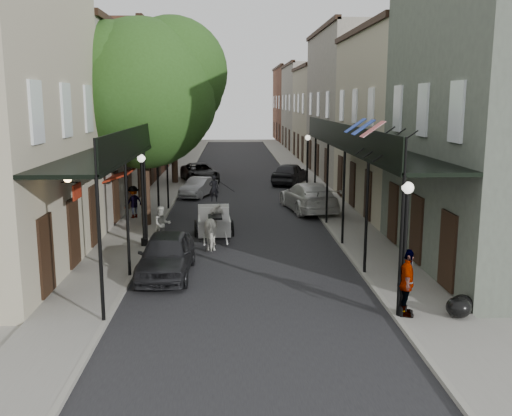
{
  "coord_description": "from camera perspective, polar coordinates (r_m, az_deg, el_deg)",
  "views": [
    {
      "loc": [
        -0.52,
        -16.63,
        5.95
      ],
      "look_at": [
        0.45,
        6.18,
        1.6
      ],
      "focal_mm": 40.0,
      "sensor_mm": 36.0,
      "label": 1
    }
  ],
  "objects": [
    {
      "name": "car_left_mid",
      "position": [
        35.62,
        -5.75,
        2.08
      ],
      "size": [
        2.38,
        3.8,
        1.18
      ],
      "primitive_type": "imported",
      "rotation": [
        0.0,
        0.0,
        -0.34
      ],
      "color": "#9E9EA4",
      "rests_on": "ground"
    },
    {
      "name": "horse",
      "position": [
        23.21,
        -4.1,
        -1.98
      ],
      "size": [
        1.0,
        2.02,
        1.67
      ],
      "primitive_type": "imported",
      "rotation": [
        0.0,
        0.0,
        3.19
      ],
      "color": "silver",
      "rests_on": "ground"
    },
    {
      "name": "sidewalk_left",
      "position": [
        37.37,
        -9.28,
        1.58
      ],
      "size": [
        2.2,
        90.0,
        0.12
      ],
      "primitive_type": "cube",
      "color": "gray",
      "rests_on": "ground"
    },
    {
      "name": "lamppost_left",
      "position": [
        23.24,
        -11.25,
        0.92
      ],
      "size": [
        0.32,
        0.32,
        3.71
      ],
      "color": "black",
      "rests_on": "sidewalk_left"
    },
    {
      "name": "car_left_near",
      "position": [
        19.78,
        -8.96,
        -4.63
      ],
      "size": [
        1.84,
        4.36,
        1.47
      ],
      "primitive_type": "imported",
      "rotation": [
        0.0,
        0.0,
        -0.02
      ],
      "color": "black",
      "rests_on": "ground"
    },
    {
      "name": "tree_far",
      "position": [
        40.98,
        -7.77,
        10.54
      ],
      "size": [
        6.45,
        6.0,
        8.61
      ],
      "color": "#382619",
      "rests_on": "sidewalk_left"
    },
    {
      "name": "car_right_near",
      "position": [
        30.92,
        5.27,
        1.13
      ],
      "size": [
        3.01,
        5.69,
        1.57
      ],
      "primitive_type": "imported",
      "rotation": [
        0.0,
        0.0,
        3.3
      ],
      "color": "silver",
      "rests_on": "ground"
    },
    {
      "name": "trash_bags",
      "position": [
        16.83,
        19.74,
        -9.18
      ],
      "size": [
        0.93,
        1.08,
        0.57
      ],
      "color": "black",
      "rests_on": "sidewalk_right"
    },
    {
      "name": "ground",
      "position": [
        17.67,
        -0.6,
        -8.89
      ],
      "size": [
        140.0,
        140.0,
        0.0
      ],
      "primitive_type": "plane",
      "color": "gray",
      "rests_on": "ground"
    },
    {
      "name": "carriage",
      "position": [
        25.7,
        -4.25,
        -0.16
      ],
      "size": [
        1.81,
        2.53,
        2.79
      ],
      "rotation": [
        0.0,
        0.0,
        0.05
      ],
      "color": "black",
      "rests_on": "ground"
    },
    {
      "name": "tree_near",
      "position": [
        27.07,
        -10.46,
        11.75
      ],
      "size": [
        7.31,
        6.8,
        9.63
      ],
      "color": "#382619",
      "rests_on": "sidewalk_left"
    },
    {
      "name": "gallery_left",
      "position": [
        24.07,
        -12.71,
        6.01
      ],
      "size": [
        2.2,
        18.05,
        4.88
      ],
      "color": "black",
      "rests_on": "sidewalk_left"
    },
    {
      "name": "car_right_far",
      "position": [
        40.77,
        3.4,
        3.48
      ],
      "size": [
        3.29,
        4.89,
        1.55
      ],
      "primitive_type": "imported",
      "rotation": [
        0.0,
        0.0,
        2.79
      ],
      "color": "black",
      "rests_on": "ground"
    },
    {
      "name": "car_left_far",
      "position": [
        41.99,
        -5.66,
        3.54
      ],
      "size": [
        3.34,
        5.35,
        1.38
      ],
      "primitive_type": "imported",
      "rotation": [
        0.0,
        0.0,
        0.23
      ],
      "color": "black",
      "rests_on": "ground"
    },
    {
      "name": "building_row_right",
      "position": [
        47.52,
        8.77,
        9.82
      ],
      "size": [
        5.0,
        80.0,
        10.5
      ],
      "primitive_type": "cube",
      "color": "gray",
      "rests_on": "ground"
    },
    {
      "name": "sidewalk_right",
      "position": [
        37.51,
        6.07,
        1.7
      ],
      "size": [
        2.2,
        90.0,
        0.12
      ],
      "primitive_type": "cube",
      "color": "gray",
      "rests_on": "ground"
    },
    {
      "name": "road",
      "position": [
        37.12,
        -1.59,
        1.57
      ],
      "size": [
        8.0,
        90.0,
        0.01
      ],
      "primitive_type": "cube",
      "color": "black",
      "rests_on": "ground"
    },
    {
      "name": "gallery_right",
      "position": [
        24.28,
        10.28,
        6.13
      ],
      "size": [
        2.2,
        18.05,
        4.88
      ],
      "color": "black",
      "rests_on": "sidewalk_right"
    },
    {
      "name": "pedestrian_sidewalk_left",
      "position": [
        29.12,
        -12.16,
        0.6
      ],
      "size": [
        1.16,
        1.15,
        1.6
      ],
      "primitive_type": "imported",
      "rotation": [
        0.0,
        0.0,
        3.92
      ],
      "color": "gray",
      "rests_on": "sidewalk_left"
    },
    {
      "name": "lamppost_right_near",
      "position": [
        15.83,
        14.66,
        -3.84
      ],
      "size": [
        0.32,
        0.32,
        3.71
      ],
      "color": "black",
      "rests_on": "sidewalk_right"
    },
    {
      "name": "building_row_left",
      "position": [
        47.33,
        -12.43,
        9.7
      ],
      "size": [
        5.0,
        80.0,
        10.5
      ],
      "primitive_type": "cube",
      "color": "#9D977E",
      "rests_on": "ground"
    },
    {
      "name": "lamppost_right_far",
      "position": [
        35.16,
        5.16,
        4.38
      ],
      "size": [
        0.32,
        0.32,
        3.71
      ],
      "color": "black",
      "rests_on": "sidewalk_right"
    },
    {
      "name": "pedestrian_walking",
      "position": [
        24.36,
        -9.36,
        -1.63
      ],
      "size": [
        0.91,
        0.81,
        1.54
      ],
      "primitive_type": "imported",
      "rotation": [
        0.0,
        0.0,
        0.36
      ],
      "color": "#B3B3A9",
      "rests_on": "ground"
    },
    {
      "name": "pedestrian_sidewalk_right",
      "position": [
        16.13,
        14.83,
        -7.24
      ],
      "size": [
        0.69,
        1.17,
        1.88
      ],
      "primitive_type": "imported",
      "rotation": [
        0.0,
        0.0,
        1.34
      ],
      "color": "gray",
      "rests_on": "sidewalk_right"
    }
  ]
}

